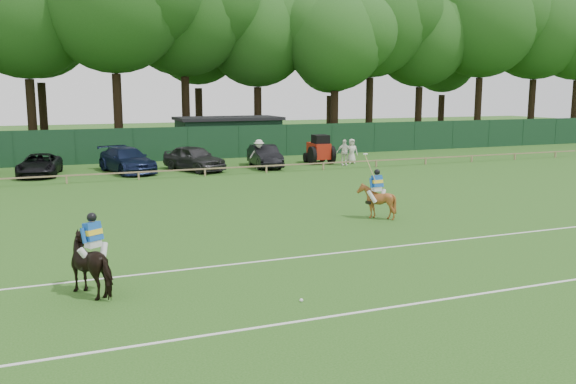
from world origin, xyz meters
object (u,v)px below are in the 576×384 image
spectator_mid (344,152)px  polo_ball (301,300)px  sedan_navy (127,160)px  spectator_right (352,151)px  utility_shed (228,135)px  horse_chestnut (376,201)px  horse_dark (94,264)px  suv_black (40,165)px  spectator_left (259,154)px  hatch_grey (194,158)px  estate_black (265,156)px  tractor (319,150)px

spectator_mid → polo_ball: (-13.64, -24.49, -0.86)m
sedan_navy → polo_ball: 26.33m
spectator_right → utility_shed: 11.45m
sedan_navy → spectator_right: 15.68m
horse_chestnut → polo_ball: (-6.79, -8.10, -0.68)m
horse_dark → spectator_mid: 28.58m
suv_black → spectator_left: size_ratio=2.51×
spectator_mid → polo_ball: 28.04m
horse_chestnut → sedan_navy: 19.78m
polo_ball → hatch_grey: bearing=82.8°
estate_black → sedan_navy: bearing=-178.3°
estate_black → tractor: tractor is taller
hatch_grey → utility_shed: utility_shed is taller
sedan_navy → spectator_mid: size_ratio=3.03×
estate_black → suv_black: bearing=-178.5°
sedan_navy → hatch_grey: (4.19, -0.73, 0.03)m
suv_black → sedan_navy: (5.19, -0.44, 0.13)m
horse_chestnut → estate_black: 17.58m
horse_dark → suv_black: horse_dark is taller
hatch_grey → spectator_left: 4.39m
sedan_navy → spectator_right: bearing=-18.2°
spectator_mid → spectator_right: (1.06, 0.88, -0.03)m
suv_black → polo_ball: bearing=-69.0°
horse_chestnut → estate_black: estate_black is taller
suv_black → utility_shed: (14.40, 8.07, 0.86)m
horse_dark → estate_black: bearing=-151.6°
hatch_grey → polo_ball: bearing=-121.8°
sedan_navy → utility_shed: bearing=28.0°
spectator_right → hatch_grey: bearing=-168.9°
hatch_grey → spectator_mid: size_ratio=2.67×
horse_chestnut → polo_ball: horse_chestnut is taller
horse_dark → utility_shed: bearing=-144.3°
sedan_navy → tractor: bearing=-15.3°
horse_dark → sedan_navy: (3.79, 23.70, 0.01)m
polo_ball → utility_shed: (8.26, 34.81, 1.49)m
polo_ball → tractor: 29.03m
estate_black → horse_chestnut: bearing=-88.5°
suv_black → spectator_mid: spectator_mid is taller
polo_ball → tractor: size_ratio=0.04×
spectator_right → polo_ball: (-14.70, -25.37, -0.83)m
sedan_navy → tractor: size_ratio=2.17×
spectator_mid → hatch_grey: bearing=-174.1°
sedan_navy → polo_ball: bearing=-102.7°
sedan_navy → spectator_right: spectator_right is taller
spectator_mid → utility_shed: bearing=129.4°
horse_dark → horse_chestnut: (11.53, 5.50, -0.07)m
horse_chestnut → sedan_navy: sedan_navy is taller
estate_black → spectator_mid: 5.60m
horse_dark → estate_black: (12.90, 23.03, -0.03)m
estate_black → polo_ball: (-8.16, -25.62, -0.71)m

